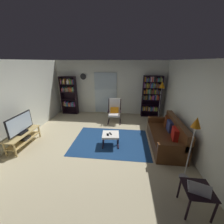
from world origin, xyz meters
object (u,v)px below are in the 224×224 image
(tv_stand, at_px, (24,137))
(floor_lamp_by_shelf, at_px, (162,88))
(tv_remote, at_px, (110,134))
(ottoman, at_px, (111,136))
(lounge_armchair, at_px, (115,110))
(floor_lamp_by_sofa, at_px, (194,132))
(bookshelf_near_tv, at_px, (69,93))
(cell_phone, at_px, (108,135))
(wall_clock, at_px, (83,77))
(bookshelf_near_sofa, at_px, (151,95))
(side_table, at_px, (197,193))
(television, at_px, (20,125))
(laptop, at_px, (199,188))
(leather_sofa, at_px, (167,136))

(tv_stand, xyz_separation_m, floor_lamp_by_shelf, (4.64, 2.49, 1.21))
(tv_remote, distance_m, floor_lamp_by_shelf, 3.08)
(ottoman, relative_size, tv_remote, 3.91)
(lounge_armchair, relative_size, floor_lamp_by_sofa, 0.67)
(bookshelf_near_tv, height_order, tv_remote, bookshelf_near_tv)
(cell_phone, height_order, wall_clock, wall_clock)
(bookshelf_near_sofa, bearing_deg, tv_remote, -120.87)
(bookshelf_near_sofa, xyz_separation_m, floor_lamp_by_shelf, (0.30, -0.56, 0.43))
(side_table, bearing_deg, tv_remote, 132.70)
(television, distance_m, laptop, 4.73)
(tv_remote, height_order, laptop, laptop)
(cell_phone, bearing_deg, bookshelf_near_tv, 117.17)
(lounge_armchair, bearing_deg, floor_lamp_by_sofa, -58.00)
(television, height_order, lounge_armchair, television)
(floor_lamp_by_shelf, bearing_deg, bookshelf_near_tv, 172.97)
(ottoman, relative_size, floor_lamp_by_shelf, 0.32)
(floor_lamp_by_shelf, distance_m, laptop, 4.20)
(bookshelf_near_tv, height_order, lounge_armchair, bookshelf_near_tv)
(bookshelf_near_tv, xyz_separation_m, side_table, (4.16, -4.58, -0.65))
(tv_stand, distance_m, laptop, 4.74)
(television, relative_size, tv_remote, 6.87)
(television, relative_size, cell_phone, 7.06)
(bookshelf_near_tv, height_order, laptop, bookshelf_near_tv)
(wall_clock, bearing_deg, floor_lamp_by_sofa, -48.75)
(tv_remote, relative_size, floor_lamp_by_shelf, 0.08)
(ottoman, bearing_deg, wall_clock, 120.34)
(television, relative_size, leather_sofa, 0.52)
(tv_remote, height_order, cell_phone, tv_remote)
(floor_lamp_by_sofa, xyz_separation_m, wall_clock, (-3.54, 4.04, 0.64))
(television, distance_m, floor_lamp_by_sofa, 4.68)
(ottoman, relative_size, side_table, 1.14)
(television, xyz_separation_m, bookshelf_near_sofa, (4.34, 3.06, 0.33))
(floor_lamp_by_sofa, height_order, side_table, floor_lamp_by_sofa)
(bookshelf_near_sofa, bearing_deg, side_table, -88.43)
(bookshelf_near_sofa, bearing_deg, tv_stand, -144.91)
(lounge_armchair, relative_size, floor_lamp_by_shelf, 0.58)
(television, bearing_deg, floor_lamp_by_shelf, 28.27)
(tv_stand, distance_m, tv_remote, 2.75)
(side_table, bearing_deg, tv_stand, 160.83)
(leather_sofa, height_order, laptop, leather_sofa)
(leather_sofa, bearing_deg, laptop, -91.40)
(tv_stand, relative_size, floor_lamp_by_sofa, 0.79)
(television, distance_m, leather_sofa, 4.55)
(cell_phone, bearing_deg, lounge_armchair, 75.99)
(tv_stand, bearing_deg, lounge_armchair, 39.79)
(ottoman, bearing_deg, tv_stand, -172.94)
(side_table, bearing_deg, cell_phone, 134.95)
(leather_sofa, height_order, lounge_armchair, lounge_armchair)
(tv_remote, bearing_deg, lounge_armchair, 60.53)
(bookshelf_near_sofa, relative_size, laptop, 4.94)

